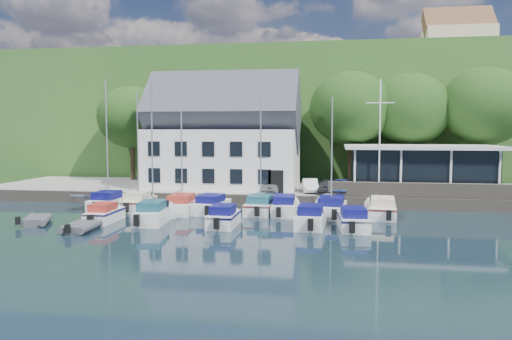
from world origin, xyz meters
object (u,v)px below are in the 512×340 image
Objects in this scene: boat_r1_6 at (332,156)px; boat_r2_2 at (224,215)px; boat_r2_0 at (104,212)px; boat_r1_1 at (138,153)px; boat_r1_4 at (261,156)px; dinghy_0 at (37,219)px; boat_r2_1 at (152,154)px; harbor_building at (224,142)px; boat_r2_4 at (353,218)px; car_dgrey at (328,187)px; flagpole at (380,138)px; boat_r1_3 at (211,204)px; club_pavilion at (419,168)px; car_white at (310,185)px; boat_r2_3 at (311,216)px; boat_r1_5 at (284,204)px; dinghy_1 at (81,226)px; boat_r1_0 at (107,152)px; car_silver at (271,185)px; boat_r1_7 at (382,207)px; boat_r1_2 at (182,156)px; car_blue at (341,186)px.

boat_r1_6 reaches higher than boat_r2_2.
boat_r1_1 is at bearing 84.49° from boat_r2_0.
boat_r1_4 reaches higher than dinghy_0.
boat_r1_1 is 0.96× the size of boat_r2_1.
boat_r1_1 reaches higher than boat_r2_0.
harbor_building is 18.77m from boat_r2_4.
boat_r2_4 is at bearing -75.57° from car_dgrey.
flagpole is 18.88m from boat_r2_1.
dinghy_0 is at bearing -142.99° from boat_r1_3.
boat_r2_1 is (-19.94, -13.36, 1.75)m from club_pavilion.
car_white is 0.63× the size of boat_r2_3.
boat_r1_5 is 5.33m from boat_r2_3.
boat_r2_3 is 1.85× the size of dinghy_1.
dinghy_0 is at bearing -127.11° from boat_r1_1.
club_pavilion is 1.45× the size of boat_r1_6.
boat_r1_0 reaches higher than boat_r2_3.
car_silver is 14.16m from boat_r1_0.
boat_r2_0 is 8.66m from boat_r2_2.
flagpole is 15.84m from boat_r2_2.
boat_r1_6 is (-3.89, -5.09, -1.25)m from flagpole.
boat_r1_7 is at bearing -115.20° from club_pavilion.
boat_r1_1 is 5.98m from boat_r2_1.
boat_r1_7 is (15.27, 0.49, -3.72)m from boat_r1_2.
boat_r1_2 is at bearing -147.89° from car_dgrey.
boat_r1_0 reaches higher than car_blue.
car_dgrey is 1.23× the size of dinghy_1.
boat_r1_7 is 17.20m from boat_r2_1.
car_silver is at bearing 177.98° from car_white.
boat_r2_2 reaches higher than dinghy_0.
boat_r2_2 is (8.24, -5.50, -3.88)m from boat_r1_1.
boat_r2_4 is (6.84, -10.82, -0.91)m from car_silver.
boat_r1_2 is 14.23m from boat_r2_4.
boat_r2_3 is at bearing -72.58° from car_silver.
club_pavilion is at bearing 25.35° from car_dgrey.
boat_r1_6 is 6.26m from boat_r2_4.
boat_r1_5 is 17.71m from dinghy_0.
boat_r1_3 is 10.00m from boat_r1_6.
boat_r1_6 is 1.74× the size of boat_r2_2.
boat_r2_4 is 1.89× the size of dinghy_1.
car_blue reaches higher than car_dgrey.
boat_r1_2 is at bearing -173.38° from boat_r1_6.
club_pavilion is at bearing 32.17° from dinghy_1.
boat_r1_0 reaches higher than boat_r1_2.
boat_r1_7 is at bearing 11.12° from boat_r2_1.
boat_r1_0 reaches higher than boat_r2_2.
boat_r2_0 is at bearing -157.55° from boat_r1_6.
boat_r2_2 is (-10.86, -5.34, -0.02)m from boat_r1_7.
boat_r2_3 is at bearing 5.88° from boat_r2_2.
boat_r1_7 is 0.70× the size of boat_r2_1.
boat_r2_0 is 14.46m from boat_r2_3.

